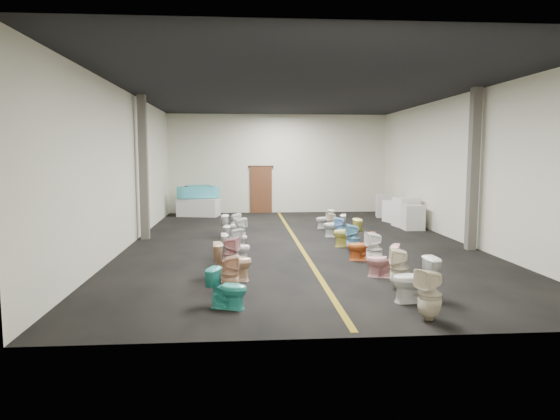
{
  "coord_description": "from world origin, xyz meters",
  "views": [
    {
      "loc": [
        -1.68,
        -14.94,
        2.67
      ],
      "look_at": [
        -0.46,
        1.0,
        0.89
      ],
      "focal_mm": 32.0,
      "sensor_mm": 36.0,
      "label": 1
    }
  ],
  "objects_px": {
    "toilet_right_0": "(430,295)",
    "toilet_right_2": "(399,269)",
    "toilet_left_7": "(240,231)",
    "toilet_right_7": "(347,233)",
    "appliance_crate_c": "(395,211)",
    "toilet_left_5": "(235,242)",
    "toilet_left_8": "(234,227)",
    "toilet_right_4": "(374,250)",
    "toilet_right_11": "(325,219)",
    "toilet_left_2": "(233,262)",
    "toilet_right_9": "(335,226)",
    "appliance_crate_a": "(413,217)",
    "display_table": "(199,207)",
    "toilet_right_5": "(361,246)",
    "toilet_left_4": "(236,248)",
    "appliance_crate_d": "(384,206)",
    "toilet_right_10": "(332,223)",
    "toilet_right_1": "(414,280)",
    "toilet_left_1": "(230,274)",
    "toilet_right_6": "(353,239)",
    "bathtub": "(198,192)",
    "toilet_right_3": "(382,261)",
    "toilet_left_3": "(231,254)",
    "toilet_left_0": "(228,288)",
    "toilet_left_9": "(235,224)",
    "toilet_right_8": "(340,229)",
    "appliance_crate_b": "(406,212)"
  },
  "relations": [
    {
      "from": "toilet_left_7",
      "to": "toilet_right_1",
      "type": "bearing_deg",
      "value": -173.27
    },
    {
      "from": "toilet_left_0",
      "to": "toilet_right_9",
      "type": "distance_m",
      "value": 8.05
    },
    {
      "from": "bathtub",
      "to": "toilet_right_9",
      "type": "xyz_separation_m",
      "value": [
        4.89,
        -5.93,
        -0.7
      ]
    },
    {
      "from": "toilet_right_2",
      "to": "toilet_right_9",
      "type": "relative_size",
      "value": 1.12
    },
    {
      "from": "toilet_left_2",
      "to": "toilet_right_7",
      "type": "bearing_deg",
      "value": -44.13
    },
    {
      "from": "toilet_left_2",
      "to": "toilet_right_0",
      "type": "height_order",
      "value": "toilet_right_0"
    },
    {
      "from": "toilet_right_1",
      "to": "toilet_right_2",
      "type": "xyz_separation_m",
      "value": [
        -0.0,
        0.84,
        0.0
      ]
    },
    {
      "from": "toilet_left_2",
      "to": "toilet_left_5",
      "type": "distance_m",
      "value": 2.65
    },
    {
      "from": "appliance_crate_d",
      "to": "toilet_right_2",
      "type": "height_order",
      "value": "appliance_crate_d"
    },
    {
      "from": "toilet_left_3",
      "to": "toilet_right_6",
      "type": "distance_m",
      "value": 3.72
    },
    {
      "from": "toilet_right_6",
      "to": "toilet_right_5",
      "type": "bearing_deg",
      "value": 1.85
    },
    {
      "from": "toilet_left_3",
      "to": "toilet_left_8",
      "type": "bearing_deg",
      "value": 17.69
    },
    {
      "from": "appliance_crate_b",
      "to": "toilet_left_4",
      "type": "xyz_separation_m",
      "value": [
        -6.25,
        -5.78,
        -0.17
      ]
    },
    {
      "from": "appliance_crate_a",
      "to": "toilet_right_5",
      "type": "height_order",
      "value": "appliance_crate_a"
    },
    {
      "from": "toilet_left_5",
      "to": "toilet_left_1",
      "type": "bearing_deg",
      "value": 165.23
    },
    {
      "from": "display_table",
      "to": "toilet_right_5",
      "type": "relative_size",
      "value": 2.42
    },
    {
      "from": "toilet_left_4",
      "to": "toilet_left_7",
      "type": "distance_m",
      "value": 2.64
    },
    {
      "from": "toilet_left_2",
      "to": "toilet_left_5",
      "type": "xyz_separation_m",
      "value": [
        0.02,
        2.65,
        -0.05
      ]
    },
    {
      "from": "appliance_crate_c",
      "to": "toilet_right_4",
      "type": "bearing_deg",
      "value": -110.62
    },
    {
      "from": "toilet_left_7",
      "to": "toilet_right_6",
      "type": "relative_size",
      "value": 0.97
    },
    {
      "from": "appliance_crate_c",
      "to": "toilet_left_4",
      "type": "height_order",
      "value": "appliance_crate_c"
    },
    {
      "from": "display_table",
      "to": "toilet_right_8",
      "type": "relative_size",
      "value": 2.29
    },
    {
      "from": "toilet_right_6",
      "to": "toilet_right_11",
      "type": "height_order",
      "value": "toilet_right_6"
    },
    {
      "from": "toilet_left_7",
      "to": "appliance_crate_c",
      "type": "bearing_deg",
      "value": -74.39
    },
    {
      "from": "toilet_right_4",
      "to": "toilet_right_11",
      "type": "xyz_separation_m",
      "value": [
        -0.11,
        6.38,
        -0.09
      ]
    },
    {
      "from": "appliance_crate_c",
      "to": "toilet_left_5",
      "type": "bearing_deg",
      "value": -135.14
    },
    {
      "from": "toilet_right_1",
      "to": "toilet_right_11",
      "type": "bearing_deg",
      "value": 177.51
    },
    {
      "from": "display_table",
      "to": "toilet_left_4",
      "type": "bearing_deg",
      "value": -79.8
    },
    {
      "from": "bathtub",
      "to": "toilet_left_4",
      "type": "xyz_separation_m",
      "value": [
        1.72,
        -9.57,
        -0.7
      ]
    },
    {
      "from": "appliance_crate_a",
      "to": "toilet_left_9",
      "type": "xyz_separation_m",
      "value": [
        -6.31,
        -0.47,
        -0.09
      ]
    },
    {
      "from": "appliance_crate_c",
      "to": "toilet_right_10",
      "type": "xyz_separation_m",
      "value": [
        -3.02,
        -2.52,
        -0.08
      ]
    },
    {
      "from": "toilet_right_1",
      "to": "toilet_left_1",
      "type": "bearing_deg",
      "value": -107.96
    },
    {
      "from": "toilet_left_2",
      "to": "toilet_left_7",
      "type": "bearing_deg",
      "value": -4.93
    },
    {
      "from": "toilet_right_0",
      "to": "toilet_right_2",
      "type": "height_order",
      "value": "toilet_right_0"
    },
    {
      "from": "toilet_right_9",
      "to": "appliance_crate_a",
      "type": "bearing_deg",
      "value": 128.29
    },
    {
      "from": "toilet_left_5",
      "to": "toilet_left_7",
      "type": "relative_size",
      "value": 0.94
    },
    {
      "from": "appliance_crate_a",
      "to": "toilet_right_2",
      "type": "bearing_deg",
      "value": -111.01
    },
    {
      "from": "toilet_right_8",
      "to": "toilet_left_0",
      "type": "bearing_deg",
      "value": -11.59
    },
    {
      "from": "toilet_left_7",
      "to": "toilet_right_7",
      "type": "distance_m",
      "value": 3.19
    },
    {
      "from": "toilet_right_2",
      "to": "toilet_right_11",
      "type": "xyz_separation_m",
      "value": [
        -0.1,
        8.33,
        -0.08
      ]
    },
    {
      "from": "display_table",
      "to": "toilet_right_0",
      "type": "distance_m",
      "value": 15.01
    },
    {
      "from": "toilet_left_5",
      "to": "toilet_right_3",
      "type": "xyz_separation_m",
      "value": [
        3.23,
        -2.57,
        0.0
      ]
    },
    {
      "from": "toilet_left_8",
      "to": "toilet_right_11",
      "type": "bearing_deg",
      "value": -47.52
    },
    {
      "from": "bathtub",
      "to": "toilet_left_7",
      "type": "xyz_separation_m",
      "value": [
        1.82,
        -6.93,
        -0.68
      ]
    },
    {
      "from": "toilet_right_1",
      "to": "toilet_right_11",
      "type": "xyz_separation_m",
      "value": [
        -0.1,
        9.17,
        -0.08
      ]
    },
    {
      "from": "toilet_left_1",
      "to": "toilet_right_7",
      "type": "height_order",
      "value": "toilet_right_7"
    },
    {
      "from": "appliance_crate_d",
      "to": "toilet_right_9",
      "type": "height_order",
      "value": "appliance_crate_d"
    },
    {
      "from": "appliance_crate_d",
      "to": "toilet_right_10",
      "type": "relative_size",
      "value": 1.39
    },
    {
      "from": "toilet_left_8",
      "to": "toilet_right_4",
      "type": "height_order",
      "value": "toilet_right_4"
    },
    {
      "from": "toilet_right_5",
      "to": "toilet_right_9",
      "type": "bearing_deg",
      "value": -168.78
    }
  ]
}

